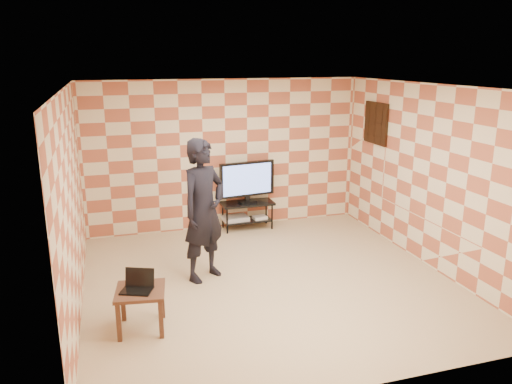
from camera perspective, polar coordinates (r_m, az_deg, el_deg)
floor at (r=7.17m, az=1.42°, el=-10.13°), size 5.00×5.00×0.00m
wall_back at (r=9.05m, az=-3.51°, el=4.24°), size 5.00×0.02×2.70m
wall_front at (r=4.52m, az=11.59°, el=-7.41°), size 5.00×0.02×2.70m
wall_left at (r=6.40m, az=-20.30°, el=-1.32°), size 0.02×5.00×2.70m
wall_right at (r=7.83m, az=19.13°, el=1.70°), size 0.02×5.00×2.70m
ceiling at (r=6.49m, az=1.57°, el=11.97°), size 5.00×5.00×0.02m
wall_art at (r=8.99m, az=13.55°, el=7.65°), size 0.04×0.72×0.72m
tv_stand at (r=9.14m, az=-1.01°, el=-2.00°), size 0.96×0.43×0.50m
tv at (r=8.99m, az=-1.02°, el=1.37°), size 1.04×0.24×0.76m
dvd_player at (r=9.14m, az=-2.37°, el=-3.02°), size 0.48×0.36×0.08m
game_console at (r=9.21m, az=0.43°, el=-2.93°), size 0.27×0.21×0.06m
side_table at (r=5.98m, az=-13.06°, el=-11.56°), size 0.62×0.62×0.50m
laptop at (r=5.92m, az=-13.34°, el=-10.34°), size 0.42×0.38×0.23m
person at (r=6.96m, az=-6.00°, el=-2.10°), size 0.88×0.80×2.01m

